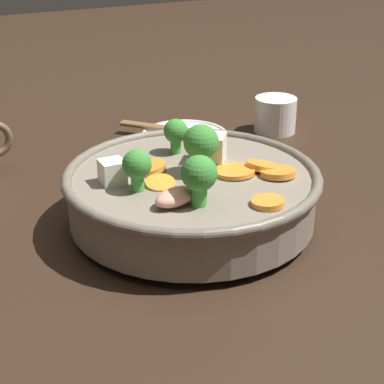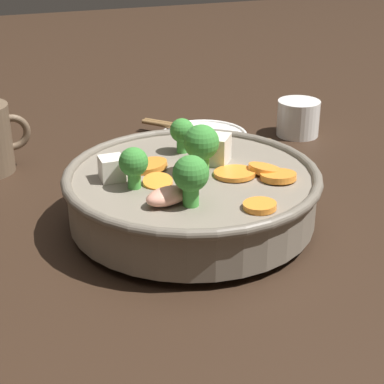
{
  "view_description": "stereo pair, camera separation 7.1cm",
  "coord_description": "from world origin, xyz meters",
  "px_view_note": "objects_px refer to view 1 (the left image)",
  "views": [
    {
      "loc": [
        -0.29,
        -0.58,
        0.35
      ],
      "look_at": [
        0.0,
        0.0,
        0.04
      ],
      "focal_mm": 60.0,
      "sensor_mm": 36.0,
      "label": 1
    },
    {
      "loc": [
        -0.23,
        -0.61,
        0.35
      ],
      "look_at": [
        0.0,
        0.0,
        0.04
      ],
      "focal_mm": 60.0,
      "sensor_mm": 36.0,
      "label": 2
    }
  ],
  "objects_px": {
    "stirfry_bowl": "(192,190)",
    "side_saucer": "(185,137)",
    "chopsticks_pair": "(185,131)",
    "tea_cup": "(275,114)"
  },
  "relations": [
    {
      "from": "tea_cup",
      "to": "side_saucer",
      "type": "bearing_deg",
      "value": 170.07
    },
    {
      "from": "stirfry_bowl",
      "to": "tea_cup",
      "type": "distance_m",
      "value": 0.34
    },
    {
      "from": "side_saucer",
      "to": "chopsticks_pair",
      "type": "distance_m",
      "value": 0.01
    },
    {
      "from": "tea_cup",
      "to": "stirfry_bowl",
      "type": "bearing_deg",
      "value": -139.32
    },
    {
      "from": "stirfry_bowl",
      "to": "side_saucer",
      "type": "bearing_deg",
      "value": 65.53
    },
    {
      "from": "chopsticks_pair",
      "to": "side_saucer",
      "type": "bearing_deg",
      "value": -135.0
    },
    {
      "from": "side_saucer",
      "to": "tea_cup",
      "type": "height_order",
      "value": "tea_cup"
    },
    {
      "from": "chopsticks_pair",
      "to": "stirfry_bowl",
      "type": "bearing_deg",
      "value": -114.47
    },
    {
      "from": "stirfry_bowl",
      "to": "chopsticks_pair",
      "type": "relative_size",
      "value": 1.73
    },
    {
      "from": "stirfry_bowl",
      "to": "side_saucer",
      "type": "relative_size",
      "value": 2.16
    }
  ]
}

